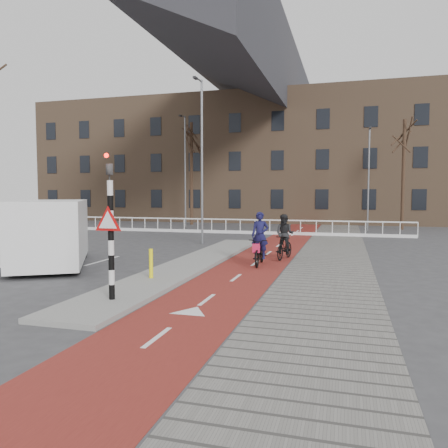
# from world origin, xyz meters

# --- Properties ---
(ground) EXTENTS (120.00, 120.00, 0.00)m
(ground) POSITION_xyz_m (0.00, 0.00, 0.00)
(ground) COLOR #38383A
(ground) RESTS_ON ground
(bike_lane) EXTENTS (2.50, 60.00, 0.01)m
(bike_lane) POSITION_xyz_m (1.50, 10.00, 0.01)
(bike_lane) COLOR maroon
(bike_lane) RESTS_ON ground
(sidewalk) EXTENTS (3.00, 60.00, 0.01)m
(sidewalk) POSITION_xyz_m (4.30, 10.00, 0.01)
(sidewalk) COLOR slate
(sidewalk) RESTS_ON ground
(curb_island) EXTENTS (1.80, 16.00, 0.12)m
(curb_island) POSITION_xyz_m (-0.70, 4.00, 0.06)
(curb_island) COLOR gray
(curb_island) RESTS_ON ground
(traffic_signal) EXTENTS (0.80, 0.80, 3.68)m
(traffic_signal) POSITION_xyz_m (-0.60, -2.02, 1.99)
(traffic_signal) COLOR black
(traffic_signal) RESTS_ON curb_island
(bollard) EXTENTS (0.12, 0.12, 0.89)m
(bollard) POSITION_xyz_m (-0.84, 0.72, 0.57)
(bollard) COLOR #FFF00E
(bollard) RESTS_ON curb_island
(cyclist_near) EXTENTS (0.78, 1.96, 2.00)m
(cyclist_near) POSITION_xyz_m (1.76, 4.60, 0.68)
(cyclist_near) COLOR black
(cyclist_near) RESTS_ON bike_lane
(cyclist_far) EXTENTS (0.88, 1.75, 1.84)m
(cyclist_far) POSITION_xyz_m (2.45, 6.33, 0.77)
(cyclist_far) COLOR black
(cyclist_far) RESTS_ON bike_lane
(van) EXTENTS (4.80, 6.02, 2.43)m
(van) POSITION_xyz_m (-5.66, 2.44, 1.28)
(van) COLOR white
(van) RESTS_ON ground
(railing) EXTENTS (28.00, 0.10, 0.99)m
(railing) POSITION_xyz_m (-5.00, 17.00, 0.31)
(railing) COLOR silver
(railing) RESTS_ON ground
(townhouse_row) EXTENTS (46.00, 10.00, 15.90)m
(townhouse_row) POSITION_xyz_m (-3.00, 32.00, 7.81)
(townhouse_row) COLOR #7F6047
(townhouse_row) RESTS_ON ground
(tree_mid) EXTENTS (0.28, 0.28, 8.76)m
(tree_mid) POSITION_xyz_m (-8.10, 24.28, 4.38)
(tree_mid) COLOR #2F1F15
(tree_mid) RESTS_ON ground
(tree_right) EXTENTS (0.25, 0.25, 8.14)m
(tree_right) POSITION_xyz_m (8.86, 23.64, 4.07)
(tree_right) COLOR #2F1F15
(tree_right) RESTS_ON ground
(streetlight_near) EXTENTS (0.12, 0.12, 8.62)m
(streetlight_near) POSITION_xyz_m (-2.57, 10.75, 4.31)
(streetlight_near) COLOR slate
(streetlight_near) RESTS_ON ground
(streetlight_left) EXTENTS (0.12, 0.12, 8.94)m
(streetlight_left) POSITION_xyz_m (-7.88, 22.21, 4.47)
(streetlight_left) COLOR slate
(streetlight_left) RESTS_ON ground
(streetlight_right) EXTENTS (0.12, 0.12, 7.43)m
(streetlight_right) POSITION_xyz_m (6.34, 22.20, 3.71)
(streetlight_right) COLOR slate
(streetlight_right) RESTS_ON ground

